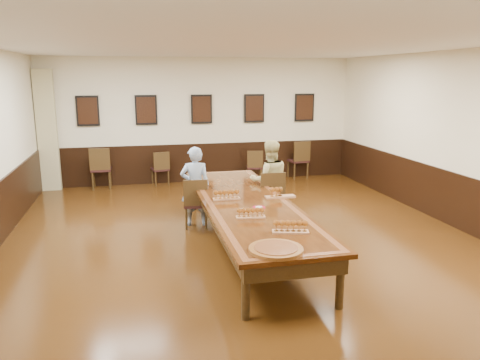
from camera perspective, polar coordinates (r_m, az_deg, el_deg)
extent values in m
cube|color=black|center=(7.80, 0.83, -8.05)|extent=(8.00, 10.00, 0.02)
cube|color=white|center=(7.31, 0.91, 16.28)|extent=(8.00, 10.00, 0.02)
cube|color=#F0EAC9|center=(12.28, -4.73, 7.23)|extent=(8.00, 0.02, 3.20)
cube|color=#F0EAC9|center=(2.94, 25.24, -11.54)|extent=(8.00, 0.02, 3.20)
cube|color=#F0EAC9|center=(9.20, 26.00, 4.20)|extent=(0.02, 10.00, 3.20)
imported|color=#4978B7|center=(8.66, -5.48, -0.78)|extent=(0.58, 0.41, 1.49)
imported|color=#D4CA84|center=(8.95, 3.60, -0.08)|extent=(0.81, 0.65, 1.56)
cube|color=#CF459F|center=(7.89, 4.76, -2.00)|extent=(0.14, 0.17, 0.01)
cube|color=tan|center=(12.15, -22.46, 5.56)|extent=(0.45, 0.18, 2.90)
cube|color=black|center=(12.40, -4.62, 2.15)|extent=(7.98, 0.04, 1.00)
cube|color=black|center=(9.38, 25.22, -2.45)|extent=(0.04, 9.98, 1.00)
cube|color=black|center=(7.57, 0.84, -2.87)|extent=(1.40, 5.00, 0.06)
cube|color=brown|center=(7.56, 0.84, -2.64)|extent=(1.28, 4.88, 0.00)
cube|color=black|center=(7.56, 0.84, -2.63)|extent=(1.10, 4.70, 0.00)
cube|color=black|center=(7.61, 0.84, -3.96)|extent=(1.25, 4.85, 0.18)
cylinder|color=black|center=(5.46, 0.68, -13.42)|extent=(0.10, 0.10, 0.69)
cylinder|color=black|center=(5.82, 12.11, -12.02)|extent=(0.10, 0.10, 0.69)
cylinder|color=black|center=(9.78, -5.70, -1.64)|extent=(0.10, 0.10, 0.69)
cylinder|color=black|center=(9.98, 0.92, -1.28)|extent=(0.10, 0.10, 0.69)
cube|color=black|center=(12.11, -18.07, 8.01)|extent=(0.54, 0.03, 0.74)
cube|color=black|center=(12.09, -18.08, 8.01)|extent=(0.46, 0.01, 0.64)
cube|color=black|center=(12.06, -11.38, 8.37)|extent=(0.54, 0.03, 0.74)
cube|color=black|center=(12.04, -11.37, 8.36)|extent=(0.46, 0.01, 0.64)
cube|color=black|center=(12.18, -4.71, 8.61)|extent=(0.54, 0.03, 0.74)
cube|color=black|center=(12.16, -4.70, 8.60)|extent=(0.46, 0.01, 0.64)
cube|color=black|center=(12.46, 1.75, 8.73)|extent=(0.54, 0.03, 0.74)
cube|color=black|center=(12.44, 1.77, 8.73)|extent=(0.46, 0.01, 0.64)
cube|color=black|center=(12.88, 7.86, 8.75)|extent=(0.54, 0.03, 0.74)
cube|color=black|center=(12.87, 7.88, 8.75)|extent=(0.46, 0.01, 0.64)
cube|color=#9B6641|center=(7.68, -1.65, -2.31)|extent=(0.45, 0.14, 0.03)
cube|color=#9B6641|center=(7.83, 4.91, -2.05)|extent=(0.50, 0.16, 0.03)
cube|color=#9B6641|center=(6.70, 1.30, -4.56)|extent=(0.43, 0.18, 0.03)
cube|color=#9B6641|center=(6.11, 6.16, -6.33)|extent=(0.49, 0.26, 0.03)
cylinder|color=#BA0C2C|center=(7.19, 2.32, -3.40)|extent=(0.20, 0.20, 0.02)
cylinder|color=silver|center=(7.19, 2.32, -3.30)|extent=(0.11, 0.11, 0.01)
cylinder|color=#5F3313|center=(5.50, 4.40, -8.44)|extent=(0.72, 0.72, 0.04)
cylinder|color=brown|center=(5.49, 4.41, -8.19)|extent=(0.57, 0.57, 0.01)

